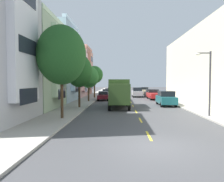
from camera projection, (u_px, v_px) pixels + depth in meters
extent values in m
plane|color=#424244|center=(129.00, 98.00, 40.28)|extent=(160.00, 160.00, 0.00)
cube|color=#A39E93|center=(90.00, 98.00, 38.54)|extent=(3.20, 120.00, 0.14)
cube|color=#A39E93|center=(169.00, 99.00, 38.01)|extent=(3.20, 120.00, 0.14)
cube|color=yellow|center=(149.00, 136.00, 12.32)|extent=(0.14, 2.20, 0.01)
cube|color=yellow|center=(140.00, 120.00, 17.32)|extent=(0.14, 2.20, 0.01)
cube|color=yellow|center=(136.00, 111.00, 22.31)|extent=(0.14, 2.20, 0.01)
cube|color=yellow|center=(133.00, 106.00, 27.30)|extent=(0.14, 2.20, 0.01)
cube|color=yellow|center=(131.00, 102.00, 32.29)|extent=(0.14, 2.20, 0.01)
cube|color=yellow|center=(129.00, 99.00, 37.28)|extent=(0.14, 2.20, 0.01)
cube|color=yellow|center=(128.00, 97.00, 42.27)|extent=(0.14, 2.20, 0.01)
cube|color=yellow|center=(127.00, 96.00, 47.26)|extent=(0.14, 2.20, 0.01)
cube|color=yellow|center=(127.00, 94.00, 52.26)|extent=(0.14, 2.20, 0.01)
cube|color=yellow|center=(126.00, 93.00, 57.25)|extent=(0.14, 2.20, 0.01)
cube|color=silver|center=(24.00, 36.00, 15.07)|extent=(0.55, 3.79, 9.10)
cube|color=#1E232D|center=(29.00, 96.00, 15.25)|extent=(0.04, 2.88, 1.10)
cube|color=#1E232D|center=(28.00, 46.00, 15.09)|extent=(0.04, 2.88, 1.10)
cube|color=#99AD8E|center=(2.00, 66.00, 23.98)|extent=(12.47, 8.42, 9.81)
cube|color=beige|center=(54.00, 19.00, 23.53)|extent=(0.60, 8.42, 0.44)
cube|color=beige|center=(59.00, 62.00, 23.72)|extent=(0.55, 3.79, 7.65)
cube|color=#1E232D|center=(62.00, 94.00, 23.87)|extent=(0.04, 2.88, 1.10)
cube|color=#1E232D|center=(62.00, 67.00, 23.74)|extent=(0.04, 2.88, 1.10)
cube|color=#1E232D|center=(62.00, 40.00, 23.61)|extent=(0.04, 2.88, 1.10)
cube|color=#9EB7CC|center=(34.00, 64.00, 32.55)|extent=(12.13, 8.42, 11.57)
cube|color=#CAE7FE|center=(71.00, 24.00, 32.06)|extent=(0.60, 8.42, 0.44)
cube|color=#CAE7FE|center=(75.00, 61.00, 32.29)|extent=(0.55, 3.79, 9.02)
cube|color=#1E232D|center=(77.00, 88.00, 32.46)|extent=(0.04, 2.88, 1.10)
cube|color=#1E232D|center=(77.00, 65.00, 32.31)|extent=(0.04, 2.88, 1.10)
cube|color=#1E232D|center=(77.00, 42.00, 32.15)|extent=(0.04, 2.88, 1.10)
cube|color=#CC9E9E|center=(56.00, 74.00, 41.18)|extent=(10.70, 8.42, 9.29)
cube|color=#FECACA|center=(82.00, 48.00, 40.77)|extent=(0.60, 8.42, 0.44)
cube|color=#FECACA|center=(85.00, 72.00, 40.95)|extent=(0.55, 3.79, 7.25)
cube|color=#1E232D|center=(86.00, 89.00, 41.09)|extent=(0.04, 2.88, 1.10)
cube|color=#1E232D|center=(86.00, 74.00, 40.97)|extent=(0.04, 2.88, 1.10)
cube|color=#1E232D|center=(86.00, 60.00, 40.84)|extent=(0.04, 2.88, 1.10)
cube|color=#B27560|center=(66.00, 72.00, 49.77)|extent=(11.18, 8.42, 10.56)
cube|color=#E19B83|center=(88.00, 48.00, 49.32)|extent=(0.60, 8.42, 0.44)
cube|color=#E19B83|center=(91.00, 70.00, 49.53)|extent=(0.55, 3.79, 8.24)
cube|color=#1E232D|center=(92.00, 87.00, 49.69)|extent=(0.04, 2.88, 1.10)
cube|color=#1E232D|center=(92.00, 73.00, 49.55)|extent=(0.04, 2.88, 1.10)
cube|color=#1E232D|center=(92.00, 59.00, 49.41)|extent=(0.04, 2.88, 1.10)
cylinder|color=#47331E|center=(62.00, 98.00, 17.44)|extent=(0.23, 0.23, 3.32)
ellipsoid|color=#1E4C1E|center=(61.00, 55.00, 17.29)|extent=(3.97, 3.97, 4.82)
cylinder|color=#47331E|center=(79.00, 95.00, 24.88)|extent=(0.25, 0.25, 2.78)
ellipsoid|color=#1E4C1E|center=(79.00, 71.00, 24.75)|extent=(2.99, 2.99, 3.78)
cylinder|color=#47331E|center=(89.00, 93.00, 32.31)|extent=(0.23, 0.23, 2.43)
ellipsoid|color=#2D6B2D|center=(89.00, 77.00, 32.20)|extent=(3.05, 3.05, 3.31)
cylinder|color=#47331E|center=(94.00, 89.00, 39.72)|extent=(0.27, 0.27, 3.02)
ellipsoid|color=#235B23|center=(94.00, 75.00, 39.60)|extent=(3.15, 3.15, 3.25)
cylinder|color=#38383D|center=(210.00, 84.00, 18.46)|extent=(0.16, 0.16, 5.58)
cylinder|color=#38383D|center=(204.00, 53.00, 18.36)|extent=(1.10, 0.10, 0.10)
ellipsoid|color=silver|center=(198.00, 54.00, 18.38)|extent=(0.44, 0.28, 0.20)
cube|color=#2D471E|center=(119.00, 90.00, 26.60)|extent=(2.51, 5.10, 2.71)
cube|color=#2D471E|center=(119.00, 94.00, 22.94)|extent=(2.35, 1.95, 2.20)
cube|color=black|center=(119.00, 90.00, 22.02)|extent=(2.02, 0.13, 0.97)
cube|color=black|center=(118.00, 101.00, 29.12)|extent=(2.40, 0.21, 0.24)
cylinder|color=black|center=(109.00, 106.00, 22.97)|extent=(0.30, 0.97, 0.96)
cylinder|color=black|center=(129.00, 106.00, 22.94)|extent=(0.30, 0.97, 0.96)
cylinder|color=black|center=(110.00, 102.00, 28.01)|extent=(0.30, 0.97, 0.96)
cylinder|color=black|center=(127.00, 102.00, 27.98)|extent=(0.30, 0.97, 0.96)
cylinder|color=black|center=(110.00, 102.00, 26.91)|extent=(0.30, 0.97, 0.96)
cylinder|color=black|center=(127.00, 103.00, 26.88)|extent=(0.30, 0.97, 0.96)
cube|color=tan|center=(145.00, 91.00, 51.47)|extent=(2.11, 5.34, 0.80)
cube|color=black|center=(144.00, 88.00, 52.61)|extent=(1.79, 1.63, 0.60)
cylinder|color=black|center=(148.00, 93.00, 53.24)|extent=(0.23, 0.66, 0.66)
cylinder|color=black|center=(141.00, 93.00, 53.34)|extent=(0.23, 0.66, 0.66)
cylinder|color=black|center=(149.00, 93.00, 49.64)|extent=(0.23, 0.66, 0.66)
cylinder|color=black|center=(142.00, 93.00, 49.75)|extent=(0.23, 0.66, 0.66)
cube|color=#333338|center=(106.00, 93.00, 44.45)|extent=(1.81, 4.03, 0.62)
cube|color=black|center=(107.00, 90.00, 44.90)|extent=(1.56, 1.71, 0.55)
cylinder|color=black|center=(102.00, 95.00, 43.15)|extent=(0.23, 0.66, 0.66)
cylinder|color=black|center=(110.00, 95.00, 43.06)|extent=(0.23, 0.66, 0.66)
cylinder|color=black|center=(103.00, 94.00, 45.86)|extent=(0.23, 0.66, 0.66)
cylinder|color=black|center=(110.00, 95.00, 45.78)|extent=(0.23, 0.66, 0.66)
cube|color=#194C28|center=(141.00, 90.00, 60.62)|extent=(1.86, 4.05, 0.62)
cube|color=black|center=(141.00, 88.00, 60.11)|extent=(1.58, 1.72, 0.55)
cylinder|color=black|center=(143.00, 91.00, 61.93)|extent=(0.24, 0.67, 0.66)
cylinder|color=black|center=(138.00, 91.00, 62.04)|extent=(0.24, 0.67, 0.66)
cylinder|color=black|center=(144.00, 92.00, 59.22)|extent=(0.24, 0.67, 0.66)
cylinder|color=black|center=(139.00, 92.00, 59.32)|extent=(0.24, 0.67, 0.66)
cube|color=navy|center=(109.00, 91.00, 53.17)|extent=(1.80, 4.50, 0.60)
cube|color=black|center=(109.00, 89.00, 53.37)|extent=(1.59, 2.16, 0.50)
cylinder|color=black|center=(105.00, 93.00, 51.68)|extent=(0.22, 0.66, 0.66)
cylinder|color=black|center=(111.00, 93.00, 51.63)|extent=(0.22, 0.66, 0.66)
cylinder|color=black|center=(106.00, 92.00, 54.74)|extent=(0.22, 0.66, 0.66)
cylinder|color=black|center=(112.00, 92.00, 54.68)|extent=(0.22, 0.66, 0.66)
cube|color=black|center=(150.00, 94.00, 43.40)|extent=(1.78, 4.02, 0.62)
cube|color=black|center=(150.00, 91.00, 42.89)|extent=(1.55, 1.70, 0.55)
cylinder|color=black|center=(152.00, 95.00, 44.75)|extent=(0.23, 0.66, 0.66)
cylinder|color=black|center=(145.00, 95.00, 44.79)|extent=(0.23, 0.66, 0.66)
cylinder|color=black|center=(155.00, 96.00, 42.03)|extent=(0.23, 0.66, 0.66)
cylinder|color=black|center=(147.00, 96.00, 42.07)|extent=(0.23, 0.66, 0.66)
cube|color=#195B60|center=(166.00, 100.00, 27.64)|extent=(2.01, 4.82, 0.90)
cube|color=black|center=(166.00, 93.00, 27.60)|extent=(1.75, 2.81, 0.70)
cylinder|color=black|center=(170.00, 102.00, 29.25)|extent=(0.23, 0.66, 0.66)
cylinder|color=black|center=(157.00, 102.00, 29.33)|extent=(0.23, 0.66, 0.66)
cylinder|color=black|center=(176.00, 104.00, 25.99)|extent=(0.23, 0.66, 0.66)
cylinder|color=black|center=(161.00, 104.00, 26.07)|extent=(0.23, 0.66, 0.66)
cube|color=maroon|center=(103.00, 97.00, 35.32)|extent=(1.82, 4.04, 0.62)
cube|color=black|center=(103.00, 93.00, 35.77)|extent=(1.57, 1.71, 0.55)
cylinder|color=black|center=(98.00, 99.00, 33.98)|extent=(0.23, 0.66, 0.66)
cylinder|color=black|center=(108.00, 99.00, 33.96)|extent=(0.23, 0.66, 0.66)
cylinder|color=black|center=(99.00, 98.00, 36.70)|extent=(0.23, 0.66, 0.66)
cylinder|color=black|center=(108.00, 98.00, 36.68)|extent=(0.23, 0.66, 0.66)
cube|color=#AD1E1E|center=(154.00, 95.00, 37.28)|extent=(2.15, 5.36, 0.80)
cube|color=black|center=(153.00, 91.00, 38.41)|extent=(1.81, 1.64, 0.60)
cylinder|color=black|center=(157.00, 97.00, 39.09)|extent=(0.24, 0.67, 0.66)
cylinder|color=black|center=(148.00, 97.00, 39.10)|extent=(0.24, 0.67, 0.66)
cylinder|color=black|center=(162.00, 98.00, 35.49)|extent=(0.24, 0.67, 0.66)
cylinder|color=black|center=(151.00, 98.00, 35.50)|extent=(0.24, 0.67, 0.66)
cube|color=#B2B5BA|center=(137.00, 93.00, 43.18)|extent=(1.95, 4.80, 0.90)
cube|color=black|center=(137.00, 89.00, 43.15)|extent=(1.72, 2.78, 0.70)
cylinder|color=black|center=(141.00, 95.00, 44.80)|extent=(0.22, 0.66, 0.66)
cylinder|color=black|center=(132.00, 95.00, 44.86)|extent=(0.22, 0.66, 0.66)
cylinder|color=black|center=(142.00, 96.00, 41.54)|extent=(0.22, 0.66, 0.66)
cylinder|color=black|center=(133.00, 96.00, 41.60)|extent=(0.22, 0.66, 0.66)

